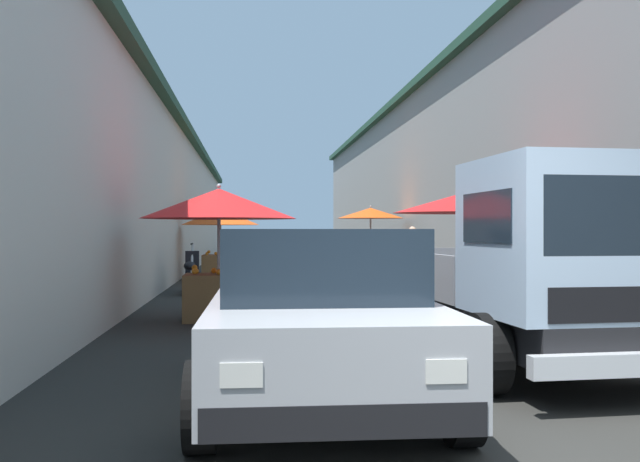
% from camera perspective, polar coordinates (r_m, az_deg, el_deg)
% --- Properties ---
extents(ground, '(90.00, 90.00, 0.00)m').
position_cam_1_polar(ground, '(17.03, -0.26, -4.79)').
color(ground, '#282826').
extents(building_left_whitewash, '(49.80, 7.50, 4.66)m').
position_cam_1_polar(building_left_whitewash, '(19.95, -21.93, 2.65)').
color(building_left_whitewash, beige).
rests_on(building_left_whitewash, ground).
extents(building_right_concrete, '(49.80, 7.50, 6.20)m').
position_cam_1_polar(building_right_concrete, '(21.14, 18.93, 4.58)').
color(building_right_concrete, gray).
rests_on(building_right_concrete, ground).
extents(fruit_stall_far_left, '(2.26, 2.26, 2.14)m').
position_cam_1_polar(fruit_stall_far_left, '(12.11, 11.54, 0.81)').
color(fruit_stall_far_left, '#9E9EA3').
rests_on(fruit_stall_far_left, ground).
extents(fruit_stall_mid_lane, '(2.46, 2.46, 2.18)m').
position_cam_1_polar(fruit_stall_mid_lane, '(11.00, -8.49, 1.18)').
color(fruit_stall_mid_lane, '#9E9EA3').
rests_on(fruit_stall_mid_lane, ground).
extents(fruit_stall_far_right, '(2.26, 2.26, 2.15)m').
position_cam_1_polar(fruit_stall_far_right, '(20.20, -8.34, 0.59)').
color(fruit_stall_far_right, '#9E9EA3').
rests_on(fruit_stall_far_right, ground).
extents(fruit_stall_near_right, '(2.25, 2.25, 2.27)m').
position_cam_1_polar(fruit_stall_near_right, '(23.24, 4.31, 0.75)').
color(fruit_stall_near_right, '#9E9EA3').
rests_on(fruit_stall_near_right, ground).
extents(hatchback_car, '(3.93, 1.96, 1.45)m').
position_cam_1_polar(hatchback_car, '(5.91, -0.30, -6.77)').
color(hatchback_car, '#ADAFB5').
rests_on(hatchback_car, ground).
extents(delivery_truck, '(5.01, 2.19, 2.08)m').
position_cam_1_polar(delivery_truck, '(7.17, 17.99, -3.14)').
color(delivery_truck, black).
rests_on(delivery_truck, ground).
extents(vendor_by_crates, '(0.61, 0.30, 1.55)m').
position_cam_1_polar(vendor_by_crates, '(20.23, 7.67, -1.51)').
color(vendor_by_crates, navy).
rests_on(vendor_by_crates, ground).
extents(parked_scooter, '(1.69, 0.32, 1.14)m').
position_cam_1_polar(parked_scooter, '(16.08, -10.67, -3.47)').
color(parked_scooter, black).
rests_on(parked_scooter, ground).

